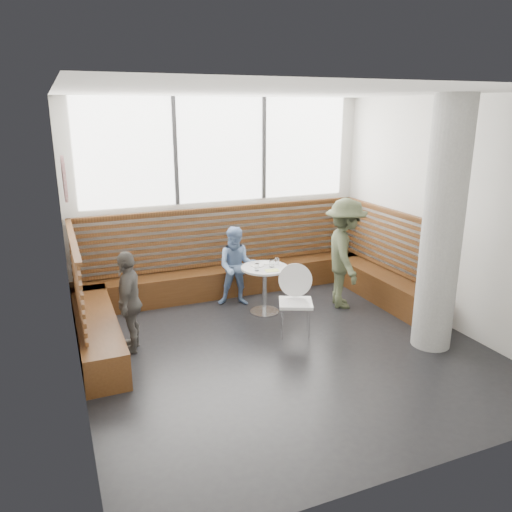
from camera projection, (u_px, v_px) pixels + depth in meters
name	position (u px, v px, depth m)	size (l,w,h in m)	color
room	(287.00, 230.00, 6.05)	(5.00, 5.00, 3.20)	silver
booth	(237.00, 279.00, 7.96)	(5.00, 2.50, 1.44)	#422610
concrete_column	(442.00, 227.00, 6.20)	(0.50, 0.50, 3.20)	gray
wall_art	(64.00, 179.00, 5.30)	(0.50, 0.50, 0.03)	white
cafe_table	(265.00, 280.00, 7.54)	(0.71, 0.71, 0.73)	silver
cafe_chair	(293.00, 295.00, 6.82)	(0.47, 0.46, 0.97)	white
adult_man	(345.00, 254.00, 7.73)	(1.11, 0.64, 1.72)	#424A31
child_back	(237.00, 267.00, 7.83)	(0.62, 0.48, 1.27)	#6D8DBE
child_left	(129.00, 301.00, 6.34)	(0.78, 0.32, 1.33)	#595550
plate_near	(257.00, 265.00, 7.53)	(0.20, 0.20, 0.01)	white
plate_far	(266.00, 263.00, 7.66)	(0.18, 0.18, 0.01)	white
glass_left	(257.00, 267.00, 7.31)	(0.07, 0.07, 0.11)	white
glass_mid	(272.00, 263.00, 7.47)	(0.07, 0.07, 0.11)	white
glass_right	(277.00, 261.00, 7.58)	(0.07, 0.07, 0.10)	white
menu_card	(272.00, 270.00, 7.32)	(0.20, 0.14, 0.00)	#A5C64C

